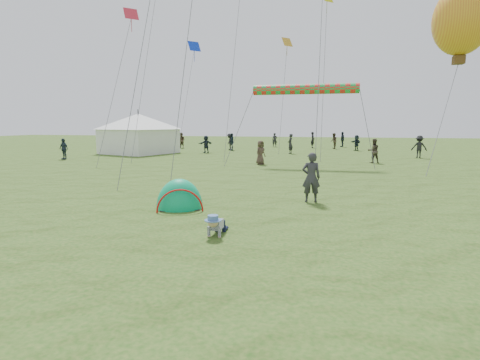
% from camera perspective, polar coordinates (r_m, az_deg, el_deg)
% --- Properties ---
extents(ground, '(140.00, 140.00, 0.00)m').
position_cam_1_polar(ground, '(9.07, 1.31, -8.72)').
color(ground, '#1C4A12').
extents(crawling_toddler, '(0.53, 0.75, 0.57)m').
position_cam_1_polar(crawling_toddler, '(9.16, -3.70, -6.72)').
color(crawling_toddler, black).
rests_on(crawling_toddler, ground).
extents(popup_tent, '(1.85, 1.71, 1.92)m').
position_cam_1_polar(popup_tent, '(12.25, -9.16, -4.26)').
color(popup_tent, '#00973B').
rests_on(popup_tent, ground).
extents(standing_adult, '(0.69, 0.51, 1.73)m').
position_cam_1_polar(standing_adult, '(13.10, 10.79, 0.38)').
color(standing_adult, '#2D2C32').
rests_on(standing_adult, ground).
extents(event_marquee, '(7.04, 7.04, 3.86)m').
position_cam_1_polar(event_marquee, '(35.62, -15.17, 7.04)').
color(event_marquee, white).
rests_on(event_marquee, ground).
extents(crowd_person_0, '(0.54, 0.72, 1.80)m').
position_cam_1_polar(crowd_person_0, '(34.43, 7.67, 5.51)').
color(crowd_person_0, '#25252A').
rests_on(crowd_person_0, ground).
extents(crowd_person_1, '(0.97, 0.83, 1.72)m').
position_cam_1_polar(crowd_person_1, '(42.03, -8.89, 5.97)').
color(crowd_person_1, '#443628').
rests_on(crowd_person_1, ground).
extents(crowd_person_2, '(0.75, 1.12, 1.77)m').
position_cam_1_polar(crowd_person_2, '(45.47, 15.34, 5.99)').
color(crowd_person_2, '#1D2633').
rests_on(crowd_person_2, ground).
extents(crowd_person_3, '(1.20, 0.76, 1.78)m').
position_cam_1_polar(crowd_person_3, '(32.96, 25.63, 4.59)').
color(crowd_person_3, black).
rests_on(crowd_person_3, ground).
extents(crowd_person_4, '(0.83, 0.93, 1.59)m').
position_cam_1_polar(crowd_person_4, '(24.95, 3.15, 4.20)').
color(crowd_person_4, '#45352B').
rests_on(crowd_person_4, ground).
extents(crowd_person_5, '(1.16, 1.50, 1.58)m').
position_cam_1_polar(crowd_person_5, '(39.64, 17.32, 5.43)').
color(crowd_person_5, black).
rests_on(crowd_person_5, ground).
extents(crowd_person_6, '(0.55, 0.72, 1.79)m').
position_cam_1_polar(crowd_person_6, '(42.93, 11.02, 6.01)').
color(crowd_person_6, black).
rests_on(crowd_person_6, ground).
extents(crowd_person_7, '(0.71, 0.88, 1.70)m').
position_cam_1_polar(crowd_person_7, '(41.91, 14.08, 5.80)').
color(crowd_person_7, '#3E3224').
rests_on(crowd_person_7, ground).
extents(crowd_person_8, '(1.01, 0.64, 1.60)m').
position_cam_1_polar(crowd_person_8, '(31.53, -25.28, 4.31)').
color(crowd_person_8, '#273542').
rests_on(crowd_person_8, ground).
extents(crowd_person_9, '(1.07, 1.26, 1.69)m').
position_cam_1_polar(crowd_person_9, '(39.21, -1.60, 5.87)').
color(crowd_person_9, black).
rests_on(crowd_person_9, ground).
extents(crowd_person_11, '(1.28, 1.47, 1.61)m').
position_cam_1_polar(crowd_person_11, '(35.23, -5.20, 5.46)').
color(crowd_person_11, '#1F2835').
rests_on(crowd_person_11, ground).
extents(crowd_person_12, '(0.66, 0.50, 1.62)m').
position_cam_1_polar(crowd_person_12, '(44.32, 5.31, 6.10)').
color(crowd_person_12, black).
rests_on(crowd_person_12, ground).
extents(crowd_person_13, '(0.95, 0.83, 1.67)m').
position_cam_1_polar(crowd_person_13, '(27.50, 19.68, 4.19)').
color(crowd_person_13, '#41382E').
rests_on(crowd_person_13, ground).
extents(crowd_person_14, '(0.66, 1.10, 1.75)m').
position_cam_1_polar(crowd_person_14, '(38.20, -1.25, 5.84)').
color(crowd_person_14, '#1C2B35').
rests_on(crowd_person_14, ground).
extents(balloon_kite, '(3.31, 3.31, 4.63)m').
position_cam_1_polar(balloon_kite, '(27.59, 30.70, 19.74)').
color(balloon_kite, gold).
extents(rainbow_tube_kite, '(6.66, 0.64, 0.64)m').
position_cam_1_polar(rainbow_tube_kite, '(24.92, 9.87, 13.47)').
color(rainbow_tube_kite, red).
extents(diamond_kite_1, '(1.11, 1.11, 0.90)m').
position_cam_1_polar(diamond_kite_1, '(39.37, 7.20, 20.14)').
color(diamond_kite_1, gold).
extents(diamond_kite_4, '(1.31, 1.31, 1.07)m').
position_cam_1_polar(diamond_kite_4, '(41.59, -6.99, 19.58)').
color(diamond_kite_4, '#0D31D7').
extents(diamond_kite_6, '(1.04, 1.04, 0.85)m').
position_cam_1_polar(diamond_kite_6, '(29.68, -16.27, 23.15)').
color(diamond_kite_6, red).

